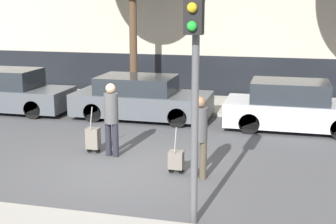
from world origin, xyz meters
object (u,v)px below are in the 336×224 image
Objects in this scene: traffic_light at (194,57)px; parked_bicycle at (127,89)px; parked_car_0 at (8,92)px; trolley_right at (176,160)px; trolley_left at (93,138)px; pedestrian_left at (111,115)px; parked_car_2 at (293,107)px; parked_car_1 at (141,99)px; pedestrian_right at (199,132)px.

parked_bicycle is at bearing 115.01° from traffic_light.
parked_car_0 is 4.05× the size of trolley_right.
trolley_left is 0.67× the size of parked_bicycle.
pedestrian_left reaches higher than parked_bicycle.
pedestrian_left is 1.02× the size of parked_bicycle.
traffic_light is at bearing -64.99° from parked_bicycle.
parked_car_2 is 3.82× the size of trolley_right.
parked_car_0 is 10.66m from traffic_light.
trolley_right is at bearing -13.20° from pedestrian_left.
parked_car_1 reaches higher than trolley_right.
trolley_right is (2.33, -0.91, -0.06)m from trolley_left.
traffic_light is at bearing -39.43° from pedestrian_left.
parked_car_1 is at bearing 177.01° from parked_car_2.
parked_car_2 is at bearing -2.99° from parked_car_1.
trolley_left is at bearing 158.67° from trolley_right.
trolley_left is (-0.07, -3.79, -0.27)m from parked_car_1.
pedestrian_right is at bearing -15.12° from trolley_right.
traffic_light is (0.83, -2.37, 2.52)m from trolley_right.
traffic_light is at bearing -103.67° from parked_car_2.
pedestrian_left is 6.54m from parked_bicycle.
parked_car_1 is 1.10× the size of parked_car_2.
pedestrian_right is 1.01× the size of parked_bicycle.
trolley_left is at bearing -179.94° from pedestrian_left.
traffic_light is at bearing -41.39° from parked_car_0.
traffic_light reaches higher than parked_car_2.
parked_car_1 is at bearing 113.65° from traffic_light.
parked_bicycle is (-3.58, 7.08, 0.18)m from trolley_right.
pedestrian_left is 0.45× the size of traffic_light.
trolley_right is at bearing -179.93° from pedestrian_right.
trolley_left is 3.12m from pedestrian_right.
pedestrian_left is at bearing -10.96° from trolley_left.
parked_car_2 is 1.01× the size of traffic_light.
parked_car_0 is 0.97× the size of parked_car_1.
trolley_right is at bearing -63.19° from parked_bicycle.
pedestrian_right reaches higher than trolley_left.
parked_bicycle is at bearing 116.81° from trolley_right.
pedestrian_left is at bearing -74.11° from parked_bicycle.
parked_car_0 reaches higher than parked_car_2.
parked_car_1 is at bearing 107.94° from pedestrian_left.
parked_car_2 is 5.11m from trolley_right.
parked_car_0 is 2.41× the size of parked_bicycle.
pedestrian_left is at bearing 129.55° from traffic_light.
parked_car_1 is 3.94m from pedestrian_left.
pedestrian_left reaches higher than parked_car_0.
parked_car_2 is 2.23× the size of pedestrian_left.
trolley_left is (-0.54, 0.10, -0.65)m from pedestrian_left.
traffic_light reaches higher than trolley_right.
traffic_light reaches higher than parked_bicycle.
trolley_right is at bearing -119.26° from parked_car_2.
pedestrian_left is 1.71× the size of trolley_right.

